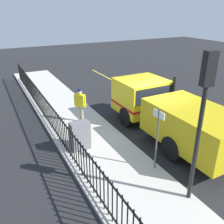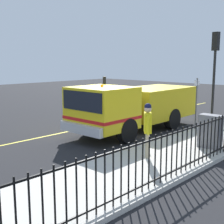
# 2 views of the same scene
# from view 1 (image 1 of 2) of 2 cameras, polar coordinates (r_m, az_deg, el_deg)

# --- Properties ---
(ground_plane) EXTENTS (58.91, 58.91, 0.00)m
(ground_plane) POSITION_cam_1_polar(r_m,az_deg,el_deg) (12.09, 9.65, -3.22)
(ground_plane) COLOR #232326
(ground_plane) RESTS_ON ground
(sidewalk_slab) EXTENTS (2.85, 26.78, 0.13)m
(sidewalk_slab) POSITION_cam_1_polar(r_m,az_deg,el_deg) (10.57, -4.96, -6.67)
(sidewalk_slab) COLOR beige
(sidewalk_slab) RESTS_ON ground
(lane_marking) EXTENTS (0.12, 24.10, 0.01)m
(lane_marking) POSITION_cam_1_polar(r_m,az_deg,el_deg) (13.31, 16.59, -1.33)
(lane_marking) COLOR yellow
(lane_marking) RESTS_ON ground
(work_truck) EXTENTS (2.38, 6.80, 2.44)m
(work_truck) POSITION_cam_1_polar(r_m,az_deg,el_deg) (10.91, 12.33, 0.69)
(work_truck) COLOR yellow
(work_truck) RESTS_ON ground
(worker_standing) EXTENTS (0.48, 0.51, 1.71)m
(worker_standing) POSITION_cam_1_polar(r_m,az_deg,el_deg) (11.78, -7.51, 2.45)
(worker_standing) COLOR yellow
(worker_standing) RESTS_ON sidewalk_slab
(iron_fence) EXTENTS (0.04, 22.80, 1.27)m
(iron_fence) POSITION_cam_1_polar(r_m,az_deg,el_deg) (9.90, -11.57, -4.63)
(iron_fence) COLOR black
(iron_fence) RESTS_ON sidewalk_slab
(traffic_light_near) EXTENTS (0.33, 0.26, 4.30)m
(traffic_light_near) POSITION_cam_1_polar(r_m,az_deg,el_deg) (6.48, 20.68, 2.23)
(traffic_light_near) COLOR black
(traffic_light_near) RESTS_ON sidewalk_slab
(utility_cabinet) EXTENTS (0.75, 0.42, 1.16)m
(utility_cabinet) POSITION_cam_1_polar(r_m,az_deg,el_deg) (9.65, -7.49, -5.52)
(utility_cabinet) COLOR slate
(utility_cabinet) RESTS_ON sidewalk_slab
(street_sign) EXTENTS (0.08, 0.50, 2.25)m
(street_sign) POSITION_cam_1_polar(r_m,az_deg,el_deg) (8.20, 10.60, -4.68)
(street_sign) COLOR #4C4C4C
(street_sign) RESTS_ON sidewalk_slab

